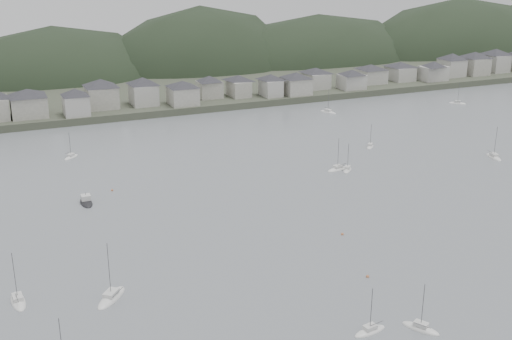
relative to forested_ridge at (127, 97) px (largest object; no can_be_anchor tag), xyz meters
name	(u,v)px	position (x,y,z in m)	size (l,w,h in m)	color
ground	(415,318)	(-4.83, -269.40, 11.28)	(900.00, 900.00, 0.00)	slate
far_shore_land	(108,68)	(-4.83, 25.60, 12.78)	(900.00, 250.00, 3.00)	#383D2D
forested_ridge	(127,97)	(0.00, 0.00, 0.00)	(851.55, 103.94, 102.57)	black
waterfront_town	(263,82)	(45.75, -86.06, 19.95)	(451.48, 28.46, 12.92)	gray
moored_fleet	(279,222)	(-9.09, -218.58, 11.46)	(251.83, 170.84, 13.30)	silver
motor_launch_far	(86,202)	(-51.87, -185.45, 11.57)	(3.17, 8.74, 4.07)	black
mooring_buoys	(320,248)	(-6.75, -236.26, 11.43)	(156.52, 95.54, 0.70)	#B9683D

